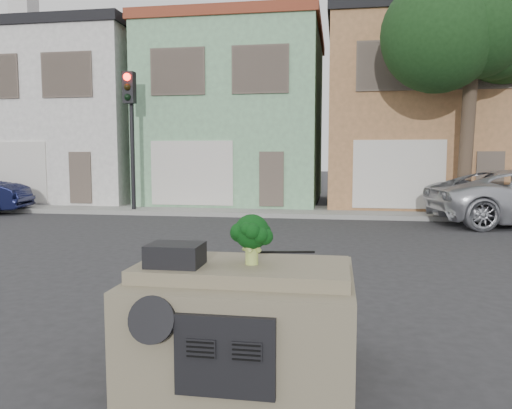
# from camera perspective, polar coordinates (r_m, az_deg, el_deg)

# --- Properties ---
(ground_plane) EXTENTS (120.00, 120.00, 0.00)m
(ground_plane) POSITION_cam_1_polar(r_m,az_deg,el_deg) (7.90, 2.89, -9.84)
(ground_plane) COLOR #303033
(ground_plane) RESTS_ON ground
(sidewalk) EXTENTS (40.00, 3.00, 0.15)m
(sidewalk) POSITION_cam_1_polar(r_m,az_deg,el_deg) (18.20, 6.59, -0.82)
(sidewalk) COLOR gray
(sidewalk) RESTS_ON ground
(townhouse_white) EXTENTS (7.20, 8.20, 7.55)m
(townhouse_white) POSITION_cam_1_polar(r_m,az_deg,el_deg) (25.10, -19.13, 9.13)
(townhouse_white) COLOR silver
(townhouse_white) RESTS_ON ground
(townhouse_mint) EXTENTS (7.20, 8.20, 7.55)m
(townhouse_mint) POSITION_cam_1_polar(r_m,az_deg,el_deg) (22.55, -1.85, 9.86)
(townhouse_mint) COLOR #7DB385
(townhouse_mint) RESTS_ON ground
(townhouse_tan) EXTENTS (7.20, 8.20, 7.55)m
(townhouse_tan) POSITION_cam_1_polar(r_m,az_deg,el_deg) (22.35, 17.65, 9.64)
(townhouse_tan) COLOR #AA764A
(townhouse_tan) RESTS_ON ground
(traffic_signal) EXTENTS (0.40, 0.40, 5.10)m
(traffic_signal) POSITION_cam_1_polar(r_m,az_deg,el_deg) (18.58, -14.07, 6.82)
(traffic_signal) COLOR black
(traffic_signal) RESTS_ON ground
(tree_near) EXTENTS (4.40, 4.00, 8.50)m
(tree_near) POSITION_cam_1_polar(r_m,az_deg,el_deg) (17.99, 23.13, 12.02)
(tree_near) COLOR #183816
(tree_near) RESTS_ON ground
(car_dashboard) EXTENTS (2.00, 1.80, 1.12)m
(car_dashboard) POSITION_cam_1_polar(r_m,az_deg,el_deg) (4.89, -1.12, -12.77)
(car_dashboard) COLOR #786F56
(car_dashboard) RESTS_ON ground
(instrument_hump) EXTENTS (0.48, 0.38, 0.20)m
(instrument_hump) POSITION_cam_1_polar(r_m,az_deg,el_deg) (4.54, -9.20, -5.69)
(instrument_hump) COLOR black
(instrument_hump) RESTS_ON car_dashboard
(wiper_arm) EXTENTS (0.69, 0.15, 0.02)m
(wiper_arm) POSITION_cam_1_polar(r_m,az_deg,el_deg) (5.07, 2.78, -5.45)
(wiper_arm) COLOR black
(wiper_arm) RESTS_ON car_dashboard
(broccoli) EXTENTS (0.53, 0.53, 0.47)m
(broccoli) POSITION_cam_1_polar(r_m,az_deg,el_deg) (4.52, -0.49, -3.93)
(broccoli) COLOR black
(broccoli) RESTS_ON car_dashboard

